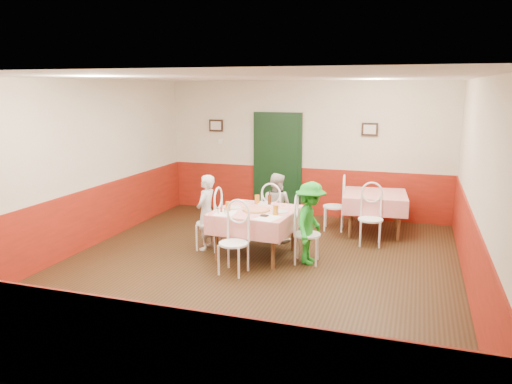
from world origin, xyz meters
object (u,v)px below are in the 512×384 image
(chair_right, at_px, (307,235))
(chair_left, at_px, (209,223))
(diner_left, at_px, (206,212))
(diner_right, at_px, (310,223))
(chair_far, at_px, (275,216))
(chair_second_a, at_px, (334,207))
(pizza, at_px, (256,210))
(glass_b, at_px, (276,210))
(chair_second_b, at_px, (371,219))
(main_table, at_px, (256,233))
(glass_c, at_px, (257,199))
(glass_a, at_px, (228,206))
(beer_bottle, at_px, (270,199))
(chair_near, at_px, (233,244))
(diner_far, at_px, (276,207))
(second_table, at_px, (374,213))
(wallet, at_px, (264,216))

(chair_right, bearing_deg, chair_left, 78.70)
(diner_left, relative_size, diner_right, 0.99)
(chair_far, relative_size, chair_second_a, 1.00)
(pizza, distance_m, diner_right, 0.89)
(glass_b, bearing_deg, chair_second_b, 46.34)
(main_table, relative_size, glass_c, 8.21)
(pizza, height_order, diner_left, diner_left)
(glass_a, xyz_separation_m, beer_bottle, (0.51, 0.58, 0.03))
(chair_second_b, height_order, glass_a, glass_a)
(glass_b, bearing_deg, chair_right, 18.42)
(chair_far, height_order, diner_right, diner_right)
(main_table, xyz_separation_m, chair_second_a, (0.94, 1.90, 0.08))
(main_table, height_order, glass_c, glass_c)
(pizza, relative_size, glass_a, 2.73)
(glass_c, height_order, diner_right, diner_right)
(chair_far, xyz_separation_m, pizza, (-0.05, -0.90, 0.32))
(chair_left, relative_size, chair_second_b, 1.00)
(chair_second_a, bearing_deg, chair_far, -45.04)
(chair_near, distance_m, glass_c, 1.32)
(chair_second_b, relative_size, diner_far, 0.74)
(second_table, bearing_deg, beer_bottle, -135.93)
(chair_right, bearing_deg, diner_left, 78.70)
(glass_c, bearing_deg, chair_right, -26.56)
(chair_far, bearing_deg, diner_far, -87.49)
(second_table, relative_size, glass_b, 7.34)
(chair_second_b, bearing_deg, diner_right, -128.38)
(glass_c, bearing_deg, pizza, -73.90)
(main_table, relative_size, wallet, 11.09)
(chair_near, height_order, glass_c, glass_c)
(chair_second_a, distance_m, glass_c, 1.86)
(chair_near, height_order, beer_bottle, beer_bottle)
(chair_second_b, distance_m, wallet, 2.11)
(beer_bottle, bearing_deg, second_table, 44.07)
(wallet, bearing_deg, glass_b, 47.44)
(glass_c, xyz_separation_m, diner_far, (0.19, 0.49, -0.23))
(second_table, height_order, glass_c, glass_c)
(chair_right, height_order, chair_second_a, same)
(chair_left, xyz_separation_m, beer_bottle, (0.96, 0.30, 0.42))
(chair_second_a, distance_m, diner_far, 1.33)
(glass_b, bearing_deg, diner_right, 16.30)
(pizza, bearing_deg, diner_far, 86.86)
(main_table, bearing_deg, chair_right, -4.67)
(main_table, bearing_deg, glass_a, -151.87)
(chair_right, xyz_separation_m, glass_a, (-1.24, -0.14, 0.38))
(second_table, bearing_deg, main_table, -131.77)
(glass_a, relative_size, diner_left, 0.12)
(chair_far, height_order, glass_b, glass_b)
(wallet, bearing_deg, main_table, 129.62)
(chair_right, relative_size, chair_second_a, 1.00)
(chair_far, relative_size, beer_bottle, 4.19)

